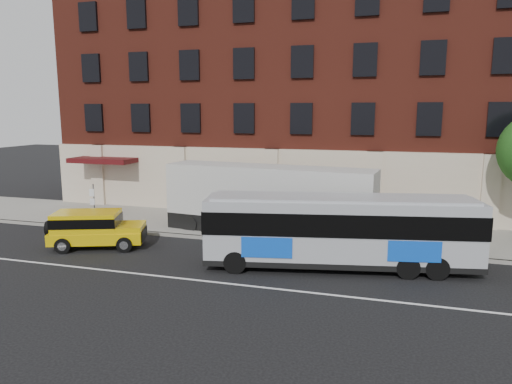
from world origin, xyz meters
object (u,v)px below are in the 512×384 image
(sign_pole, at_px, (94,203))
(shipping_container, at_px, (268,202))
(city_bus, at_px, (340,229))
(yellow_suv, at_px, (93,227))

(sign_pole, xyz_separation_m, shipping_container, (9.43, 1.43, 0.34))
(sign_pole, height_order, shipping_container, shipping_container)
(city_bus, distance_m, shipping_container, 5.81)
(yellow_suv, distance_m, shipping_container, 8.61)
(shipping_container, bearing_deg, city_bus, -44.84)
(city_bus, bearing_deg, sign_pole, 168.85)
(city_bus, relative_size, yellow_suv, 2.42)
(sign_pole, bearing_deg, shipping_container, 8.59)
(yellow_suv, height_order, shipping_container, shipping_container)
(yellow_suv, xyz_separation_m, shipping_container, (7.35, 4.42, 0.80))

